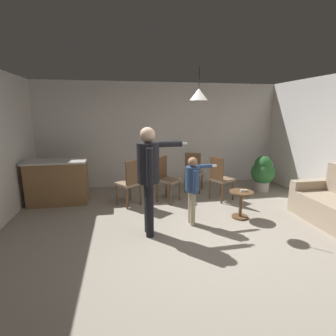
% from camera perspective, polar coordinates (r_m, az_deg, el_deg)
% --- Properties ---
extents(ground, '(7.68, 7.68, 0.00)m').
position_cam_1_polar(ground, '(4.21, 5.82, -15.39)').
color(ground, '#9E9384').
extents(wall_back, '(6.40, 0.10, 2.70)m').
position_cam_1_polar(wall_back, '(6.88, -1.46, 7.38)').
color(wall_back, silver).
rests_on(wall_back, ground).
extents(kitchen_counter, '(1.26, 0.66, 0.95)m').
position_cam_1_polar(kitchen_counter, '(6.02, -23.35, -2.84)').
color(kitchen_counter, olive).
rests_on(kitchen_counter, ground).
extents(side_table_by_couch, '(0.44, 0.44, 0.52)m').
position_cam_1_polar(side_table_by_couch, '(4.99, 15.96, -7.14)').
color(side_table_by_couch, brown).
rests_on(side_table_by_couch, ground).
extents(person_adult, '(0.85, 0.52, 1.74)m').
position_cam_1_polar(person_adult, '(3.97, -4.25, -0.41)').
color(person_adult, black).
rests_on(person_adult, ground).
extents(person_child, '(0.62, 0.37, 1.21)m').
position_cam_1_polar(person_child, '(4.44, 5.56, -3.41)').
color(person_child, tan).
rests_on(person_child, ground).
extents(dining_chair_by_counter, '(0.55, 0.55, 1.00)m').
position_cam_1_polar(dining_chair_by_counter, '(5.78, 11.49, -1.95)').
color(dining_chair_by_counter, brown).
rests_on(dining_chair_by_counter, ground).
extents(dining_chair_near_wall, '(0.56, 0.56, 1.00)m').
position_cam_1_polar(dining_chair_near_wall, '(6.30, 5.71, -0.56)').
color(dining_chair_near_wall, brown).
rests_on(dining_chair_near_wall, ground).
extents(dining_chair_centre_back, '(0.59, 0.59, 1.00)m').
position_cam_1_polar(dining_chair_centre_back, '(5.66, -0.52, -2.02)').
color(dining_chair_centre_back, brown).
rests_on(dining_chair_centre_back, ground).
extents(dining_chair_spare, '(0.59, 0.59, 1.00)m').
position_cam_1_polar(dining_chair_spare, '(5.40, -8.43, -2.87)').
color(dining_chair_spare, brown).
rests_on(dining_chair_spare, ground).
extents(potted_plant_corner, '(0.58, 0.58, 0.89)m').
position_cam_1_polar(potted_plant_corner, '(6.80, 20.45, -0.79)').
color(potted_plant_corner, '#B7B2AD').
rests_on(potted_plant_corner, ground).
extents(spare_remote_on_table, '(0.13, 0.05, 0.04)m').
position_cam_1_polar(spare_remote_on_table, '(4.92, 16.58, -4.90)').
color(spare_remote_on_table, white).
rests_on(spare_remote_on_table, side_table_by_couch).
extents(ceiling_light_pendant, '(0.32, 0.32, 0.55)m').
position_cam_1_polar(ceiling_light_pendant, '(4.59, 6.87, 16.00)').
color(ceiling_light_pendant, silver).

